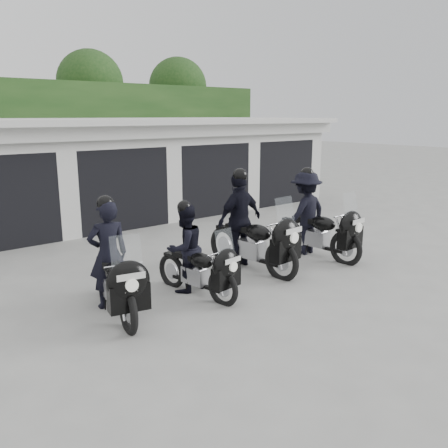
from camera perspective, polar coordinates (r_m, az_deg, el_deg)
ground at (r=8.92m, az=5.18°, el=-7.17°), size 80.00×80.00×0.00m
garage_block at (r=15.29m, az=-16.42°, el=6.30°), size 16.40×6.80×2.96m
background_vegetation at (r=19.89m, az=-21.29°, el=11.27°), size 20.00×3.90×5.80m
police_bike_a at (r=7.58m, az=-13.16°, el=-5.10°), size 0.93×2.16×1.90m
police_bike_b at (r=8.25m, az=-3.92°, el=-3.63°), size 0.85×1.93×1.69m
police_bike_c at (r=9.56m, az=2.75°, el=-0.20°), size 1.18×2.41×2.09m
police_bike_d at (r=10.65m, az=10.52°, el=0.79°), size 1.24×2.31×2.01m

